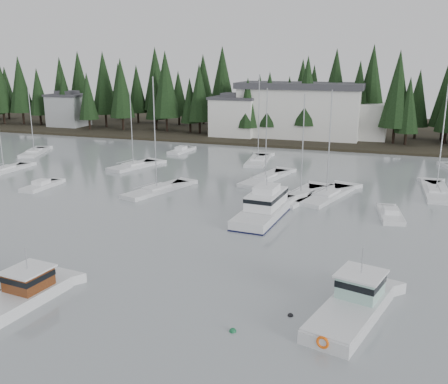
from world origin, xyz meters
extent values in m
plane|color=#8E9699|center=(0.00, 0.00, 0.00)|extent=(260.00, 260.00, 0.00)
cube|color=black|center=(0.00, 97.00, 0.00)|extent=(240.00, 54.00, 1.00)
cube|color=silver|center=(-18.00, 79.00, 4.25)|extent=(9.00, 7.00, 7.50)
cube|color=#38383D|center=(-18.00, 79.00, 8.25)|extent=(9.54, 7.42, 0.50)
cube|color=#38383D|center=(-18.00, 79.00, 8.85)|extent=(4.95, 3.85, 0.80)
cube|color=#999EA0|center=(-60.00, 81.00, 4.00)|extent=(8.00, 7.00, 7.00)
cube|color=#38383D|center=(-60.00, 81.00, 7.75)|extent=(8.48, 7.42, 0.50)
cube|color=#38383D|center=(-60.00, 81.00, 8.35)|extent=(4.40, 3.85, 0.80)
cube|color=silver|center=(-5.00, 82.00, 5.50)|extent=(24.00, 10.00, 10.00)
cube|color=#38383D|center=(-5.00, 82.00, 10.80)|extent=(25.00, 11.00, 1.20)
cube|color=silver|center=(7.00, 84.00, 4.00)|extent=(10.00, 8.00, 7.00)
cube|color=silver|center=(-9.29, 4.00, 0.10)|extent=(3.80, 8.90, 1.25)
cube|color=silver|center=(-9.29, 4.00, 0.77)|extent=(3.72, 8.73, 0.12)
cube|color=#45200D|center=(-9.10, 5.72, 1.44)|extent=(2.63, 2.83, 1.34)
cube|color=white|center=(-9.10, 5.72, 2.16)|extent=(2.95, 3.21, 0.12)
cube|color=black|center=(-9.10, 5.72, 1.71)|extent=(2.69, 2.88, 0.38)
cylinder|color=#A5A8AD|center=(-9.10, 5.72, 2.98)|extent=(0.08, 0.08, 1.54)
cube|color=silver|center=(1.48, 29.00, 0.16)|extent=(4.30, 11.74, 1.68)
cube|color=black|center=(1.48, 29.00, 0.03)|extent=(4.34, 11.80, 0.23)
cube|color=white|center=(1.52, 29.57, 1.78)|extent=(3.30, 6.17, 1.52)
cube|color=black|center=(1.52, 29.57, 2.15)|extent=(3.38, 6.24, 0.42)
cube|color=white|center=(1.52, 29.57, 2.88)|extent=(2.33, 3.13, 0.68)
cylinder|color=#A5A8AD|center=(1.52, 29.57, 3.72)|extent=(0.10, 0.10, 1.15)
cube|color=silver|center=(12.00, 10.00, 0.11)|extent=(5.20, 9.31, 1.43)
cube|color=silver|center=(12.00, 10.00, 0.88)|extent=(5.09, 9.12, 0.13)
cube|color=#9ACABC|center=(12.44, 11.71, 1.65)|extent=(3.11, 3.20, 1.54)
cube|color=white|center=(12.44, 11.71, 2.48)|extent=(3.50, 3.61, 0.13)
cube|color=black|center=(12.44, 11.71, 1.96)|extent=(3.18, 3.25, 0.44)
cylinder|color=#A5A8AD|center=(12.44, 11.71, 3.42)|extent=(0.08, 0.08, 1.76)
torus|color=#F2590C|center=(10.89, 5.73, 0.61)|extent=(0.79, 0.34, 0.77)
cube|color=silver|center=(19.12, 44.74, -0.03)|extent=(3.28, 10.60, 1.05)
cube|color=white|center=(19.12, 44.74, 0.62)|extent=(2.14, 3.65, 0.30)
cylinder|color=#A5A8AD|center=(19.12, 44.74, 6.86)|extent=(0.14, 0.14, 12.72)
cube|color=silver|center=(-45.40, 50.56, -0.03)|extent=(5.55, 8.88, 1.05)
cube|color=white|center=(-45.40, 50.56, 0.62)|extent=(2.81, 3.37, 0.30)
cylinder|color=#A5A8AD|center=(-45.40, 50.56, 5.79)|extent=(0.14, 0.14, 10.58)
cube|color=silver|center=(6.62, 38.69, -0.03)|extent=(5.90, 11.09, 1.05)
cube|color=white|center=(6.62, 38.69, 0.62)|extent=(3.04, 4.08, 0.30)
cylinder|color=#A5A8AD|center=(6.62, 38.69, 6.56)|extent=(0.14, 0.14, 12.12)
cube|color=silver|center=(-39.92, 37.25, -0.03)|extent=(2.57, 9.03, 1.05)
cube|color=white|center=(-39.92, 37.25, 0.62)|extent=(1.77, 3.08, 0.30)
cube|color=silver|center=(-23.49, 46.13, -0.03)|extent=(5.29, 8.96, 1.05)
cube|color=white|center=(-23.49, 46.13, 0.62)|extent=(2.83, 3.35, 0.30)
cylinder|color=#A5A8AD|center=(-23.49, 46.13, 5.98)|extent=(0.14, 0.14, 10.97)
cube|color=silver|center=(-6.64, 56.25, -0.03)|extent=(4.08, 9.99, 1.05)
cube|color=white|center=(-6.64, 56.25, 0.62)|extent=(2.46, 3.52, 0.30)
cylinder|color=#A5A8AD|center=(-6.64, 56.25, 7.12)|extent=(0.14, 0.14, 13.24)
cube|color=silver|center=(-2.46, 44.77, -0.03)|extent=(5.06, 11.26, 1.05)
cube|color=white|center=(-2.46, 44.77, 0.62)|extent=(2.68, 4.04, 0.30)
cylinder|color=#A5A8AD|center=(-2.46, 44.77, 6.41)|extent=(0.14, 0.14, 11.82)
cube|color=silver|center=(-13.70, 34.39, -0.03)|extent=(5.52, 10.34, 1.05)
cube|color=white|center=(-13.70, 34.39, 0.62)|extent=(2.79, 3.80, 0.30)
cylinder|color=#A5A8AD|center=(-13.70, 34.39, 7.24)|extent=(0.14, 0.14, 13.48)
cube|color=silver|center=(3.72, 37.63, -0.03)|extent=(5.34, 10.64, 1.05)
cube|color=white|center=(3.72, 37.63, 0.62)|extent=(2.83, 3.88, 0.30)
cylinder|color=#A5A8AD|center=(3.72, 37.63, 6.34)|extent=(0.14, 0.14, 11.69)
cube|color=silver|center=(-28.56, 31.31, 0.05)|extent=(2.21, 5.99, 0.90)
cube|color=white|center=(-28.56, 31.31, 0.75)|extent=(1.50, 1.92, 0.55)
cube|color=silver|center=(14.02, 32.97, 0.05)|extent=(3.09, 6.17, 0.90)
cube|color=white|center=(14.02, 32.97, 0.75)|extent=(1.77, 2.10, 0.55)
cube|color=silver|center=(-21.87, 60.38, 0.05)|extent=(2.81, 6.49, 0.90)
cube|color=white|center=(-21.87, 60.38, 0.75)|extent=(1.69, 2.16, 0.55)
sphere|color=#145933|center=(5.44, 6.17, 0.00)|extent=(0.45, 0.45, 0.45)
sphere|color=black|center=(8.36, 9.20, 0.00)|extent=(0.38, 0.38, 0.38)
camera|label=1|loc=(13.76, -19.54, 16.01)|focal=40.00mm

